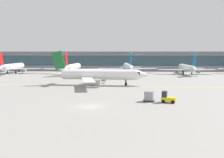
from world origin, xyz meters
name	(u,v)px	position (x,y,z in m)	size (l,w,h in m)	color
ground_plane	(90,107)	(0.00, 0.00, 0.00)	(400.00, 400.00, 0.00)	gray
taxiway_centreline_stripe	(99,86)	(-1.25, 27.49, 0.00)	(110.00, 0.36, 0.01)	yellow
terminal_concourse	(115,61)	(0.00, 93.91, 4.92)	(199.16, 11.00, 9.60)	#9EA3A8
gate_airplane_1	(13,67)	(-43.85, 69.51, 2.78)	(26.04, 27.95, 9.28)	silver
gate_airplane_2	(73,67)	(-16.68, 67.63, 2.78)	(26.04, 27.96, 9.28)	white
gate_airplane_3	(128,67)	(6.85, 72.71, 2.78)	(25.93, 28.02, 9.28)	white
gate_airplane_4	(187,68)	(31.66, 68.65, 2.60)	(24.34, 26.16, 8.67)	white
taxiing_regional_jet	(98,75)	(-1.62, 29.52, 2.90)	(29.25, 27.13, 9.68)	white
baggage_tug	(167,98)	(13.72, 4.28, 0.89)	(2.89, 2.21, 2.10)	yellow
cargo_dolly_lead	(149,96)	(10.49, 5.24, 1.05)	(2.47, 2.13, 1.94)	#595B60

